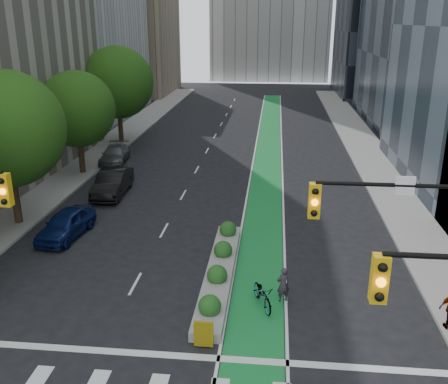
% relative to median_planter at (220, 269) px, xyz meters
% --- Properties ---
extents(ground, '(160.00, 160.00, 0.00)m').
position_rel_median_planter_xyz_m(ground, '(-1.20, -7.04, -0.37)').
color(ground, black).
rests_on(ground, ground).
extents(sidewalk_left, '(3.60, 90.00, 0.15)m').
position_rel_median_planter_xyz_m(sidewalk_left, '(-13.00, 17.96, -0.30)').
color(sidewalk_left, gray).
rests_on(sidewalk_left, ground).
extents(sidewalk_right, '(3.60, 90.00, 0.15)m').
position_rel_median_planter_xyz_m(sidewalk_right, '(10.60, 17.96, -0.30)').
color(sidewalk_right, gray).
rests_on(sidewalk_right, ground).
extents(bike_lane_paint, '(2.20, 70.00, 0.01)m').
position_rel_median_planter_xyz_m(bike_lane_paint, '(1.80, 22.96, -0.37)').
color(bike_lane_paint, '#178036').
rests_on(bike_lane_paint, ground).
extents(building_tan_far, '(14.00, 16.00, 26.00)m').
position_rel_median_planter_xyz_m(building_tan_far, '(-21.20, 58.96, 12.63)').
color(building_tan_far, tan).
rests_on(building_tan_far, ground).
extents(tree_mid, '(6.40, 6.40, 8.78)m').
position_rel_median_planter_xyz_m(tree_mid, '(-12.20, 4.96, 5.20)').
color(tree_mid, black).
rests_on(tree_mid, ground).
extents(tree_midfar, '(5.60, 5.60, 7.76)m').
position_rel_median_planter_xyz_m(tree_midfar, '(-12.20, 14.96, 4.57)').
color(tree_midfar, black).
rests_on(tree_midfar, ground).
extents(tree_far, '(6.60, 6.60, 9.00)m').
position_rel_median_planter_xyz_m(tree_far, '(-12.20, 24.96, 5.32)').
color(tree_far, black).
rests_on(tree_far, ground).
extents(median_planter, '(1.20, 10.26, 1.10)m').
position_rel_median_planter_xyz_m(median_planter, '(0.00, 0.00, 0.00)').
color(median_planter, gray).
rests_on(median_planter, ground).
extents(bicycle, '(1.39, 2.16, 1.07)m').
position_rel_median_planter_xyz_m(bicycle, '(2.03, -2.26, 0.16)').
color(bicycle, gray).
rests_on(bicycle, ground).
extents(cyclist, '(0.67, 0.57, 1.56)m').
position_rel_median_planter_xyz_m(cyclist, '(2.86, -1.81, 0.41)').
color(cyclist, '#322C35').
rests_on(cyclist, ground).
extents(parked_car_left_near, '(2.25, 4.55, 1.49)m').
position_rel_median_planter_xyz_m(parked_car_left_near, '(-8.76, 3.60, 0.37)').
color(parked_car_left_near, '#0C194C').
rests_on(parked_car_left_near, ground).
extents(parked_car_left_mid, '(1.97, 5.12, 1.66)m').
position_rel_median_planter_xyz_m(parked_car_left_mid, '(-8.42, 10.56, 0.46)').
color(parked_car_left_mid, black).
rests_on(parked_car_left_mid, ground).
extents(parked_car_left_far, '(2.45, 4.94, 1.38)m').
position_rel_median_planter_xyz_m(parked_car_left_far, '(-10.70, 18.23, 0.32)').
color(parked_car_left_far, '#55575A').
rests_on(parked_car_left_far, ground).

